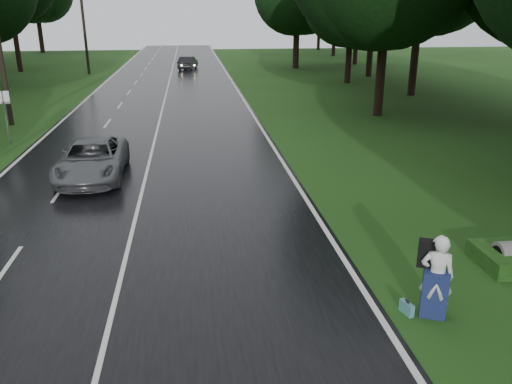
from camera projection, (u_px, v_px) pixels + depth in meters
ground at (115, 303)px, 11.72m from camera, size 160.00×160.00×0.00m
road at (159, 122)px, 30.40m from camera, size 12.00×140.00×0.04m
lane_center at (159, 122)px, 30.39m from camera, size 0.12×140.00×0.01m
grey_car at (92, 159)px, 20.13m from camera, size 2.53×5.34×1.47m
far_car at (188, 63)px, 57.39m from camera, size 2.34×4.41×1.38m
hitchhiker at (436, 279)px, 10.95m from camera, size 0.83×0.81×1.92m
suitcase at (407, 308)px, 11.25m from camera, size 0.21×0.41×0.28m
utility_pole_mid at (12, 125)px, 29.81m from camera, size 1.80×0.28×9.09m
utility_pole_far at (89, 74)px, 53.38m from camera, size 1.80×0.28×9.42m
road_sign_b at (10, 143)px, 25.74m from camera, size 0.63×0.10×2.60m
tree_left_f at (21, 72)px, 55.45m from camera, size 11.46×11.46×17.91m
tree_right_d at (377, 115)px, 32.51m from camera, size 10.19×10.19×15.92m
tree_right_e at (347, 83)px, 46.96m from camera, size 7.96×7.96×12.43m
tree_right_f at (296, 68)px, 58.73m from camera, size 8.93×8.93×13.95m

